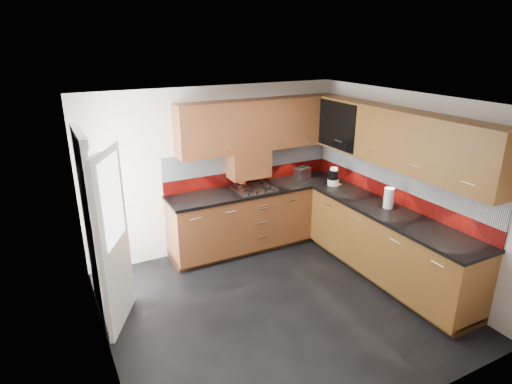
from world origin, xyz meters
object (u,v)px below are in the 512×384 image
toaster (302,173)px  food_processor (333,177)px  utensil_pot (242,180)px  gas_hob (254,188)px

toaster → food_processor: bearing=-65.7°
utensil_pot → food_processor: size_ratio=1.49×
utensil_pot → toaster: (0.98, -0.12, -0.01)m
gas_hob → toaster: (0.90, 0.11, 0.07)m
utensil_pot → toaster: size_ratio=1.49×
gas_hob → food_processor: food_processor is taller
gas_hob → utensil_pot: 0.25m
toaster → food_processor: 0.54m
gas_hob → food_processor: 1.20m
gas_hob → toaster: 0.91m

